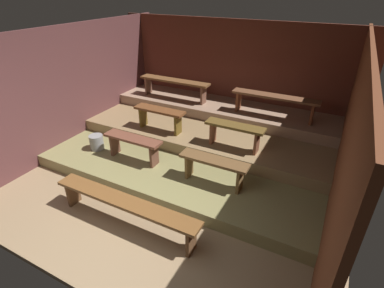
% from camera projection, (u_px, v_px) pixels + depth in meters
% --- Properties ---
extents(ground, '(5.96, 5.68, 0.08)m').
position_uv_depth(ground, '(184.00, 170.00, 5.76)').
color(ground, '#907655').
extents(wall_back, '(5.96, 0.06, 2.49)m').
position_uv_depth(wall_back, '(233.00, 75.00, 7.06)').
color(wall_back, brown).
rests_on(wall_back, ground).
extents(wall_left, '(0.06, 5.68, 2.49)m').
position_uv_depth(wall_left, '(75.00, 87.00, 6.21)').
color(wall_left, brown).
rests_on(wall_left, ground).
extents(wall_right, '(0.06, 5.68, 2.49)m').
position_uv_depth(wall_right, '(347.00, 142.00, 4.09)').
color(wall_right, brown).
rests_on(wall_right, ground).
extents(platform_lower, '(5.16, 3.66, 0.23)m').
position_uv_depth(platform_lower, '(198.00, 150.00, 6.16)').
color(platform_lower, olive).
rests_on(platform_lower, ground).
extents(platform_middle, '(5.16, 2.35, 0.23)m').
position_uv_depth(platform_middle, '(211.00, 128.00, 6.56)').
color(platform_middle, '#8F724D').
rests_on(platform_middle, platform_lower).
extents(platform_upper, '(5.16, 1.13, 0.23)m').
position_uv_depth(platform_upper, '(222.00, 109.00, 6.93)').
color(platform_upper, '#9D7A62').
rests_on(platform_upper, platform_middle).
extents(bench_floor_center, '(2.39, 0.28, 0.47)m').
position_uv_depth(bench_floor_center, '(125.00, 204.00, 4.23)').
color(bench_floor_center, brown).
rests_on(bench_floor_center, ground).
extents(bench_lower_left, '(1.15, 0.28, 0.47)m').
position_uv_depth(bench_lower_left, '(133.00, 143.00, 5.45)').
color(bench_lower_left, brown).
rests_on(bench_lower_left, platform_lower).
extents(bench_lower_right, '(1.15, 0.28, 0.47)m').
position_uv_depth(bench_lower_right, '(214.00, 165.00, 4.79)').
color(bench_lower_right, brown).
rests_on(bench_lower_right, platform_lower).
extents(bench_middle_left, '(1.10, 0.28, 0.47)m').
position_uv_depth(bench_middle_left, '(160.00, 114.00, 6.06)').
color(bench_middle_left, brown).
rests_on(bench_middle_left, platform_middle).
extents(bench_middle_right, '(1.10, 0.28, 0.47)m').
position_uv_depth(bench_middle_right, '(235.00, 130.00, 5.39)').
color(bench_middle_right, brown).
rests_on(bench_middle_right, platform_middle).
extents(bench_upper_left, '(1.79, 0.28, 0.47)m').
position_uv_depth(bench_upper_left, '(174.00, 83.00, 7.07)').
color(bench_upper_left, brown).
rests_on(bench_upper_left, platform_upper).
extents(bench_upper_right, '(1.79, 0.28, 0.47)m').
position_uv_depth(bench_upper_right, '(275.00, 100.00, 6.09)').
color(bench_upper_right, brown).
rests_on(bench_upper_right, platform_upper).
extents(pail_lower, '(0.27, 0.27, 0.30)m').
position_uv_depth(pail_lower, '(97.00, 142.00, 5.90)').
color(pail_lower, gray).
rests_on(pail_lower, platform_lower).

